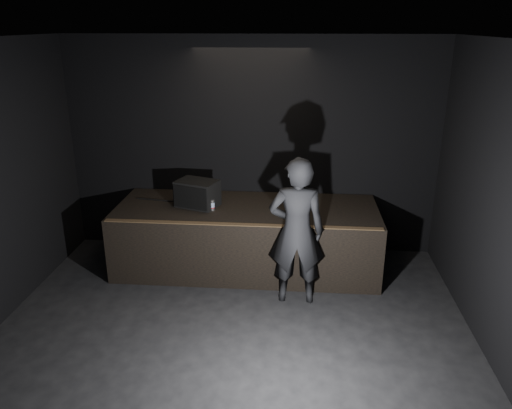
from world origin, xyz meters
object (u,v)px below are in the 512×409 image
Objects in this scene: stage_riser at (247,237)px; laptop at (201,203)px; person at (297,232)px; stage_monitor at (197,194)px; beer_can at (212,205)px.

laptop is at bearing -179.56° from stage_riser.
stage_riser is 1.94× the size of person.
laptop is at bearing 20.50° from stage_monitor.
beer_can is at bearing -14.15° from stage_monitor.
stage_riser is 1.03m from stage_monitor.
stage_riser is at bearing 19.59° from beer_can.
stage_monitor is 1.87× the size of laptop.
person is at bearing -12.31° from stage_monitor.
stage_riser is at bearing 19.88° from stage_monitor.
laptop reaches higher than stage_riser.
person is (1.53, -0.94, -0.17)m from stage_monitor.
laptop is 0.27m from beer_can.
stage_monitor is at bearing -179.52° from stage_riser.
stage_riser is at bearing 24.53° from laptop.
laptop is 2.28× the size of beer_can.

